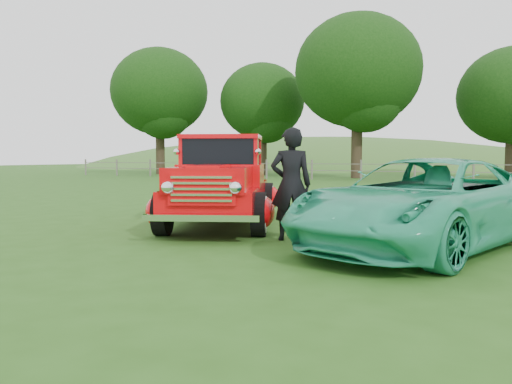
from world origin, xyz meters
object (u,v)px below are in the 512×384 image
at_px(tree_far_west, 160,92).
at_px(red_pickup, 222,185).
at_px(tree_mid_west, 262,102).
at_px(tree_near_west, 358,71).
at_px(teal_sedan, 424,203).
at_px(man, 291,184).

xyz_separation_m(tree_far_west, red_pickup, (18.86, -24.08, -5.69)).
xyz_separation_m(tree_far_west, tree_mid_west, (8.00, 2.00, -0.94)).
height_order(tree_near_west, red_pickup, tree_near_west).
bearing_deg(teal_sedan, man, -155.64).
bearing_deg(tree_mid_west, red_pickup, -67.40).
bearing_deg(tree_mid_west, tree_far_west, -165.96).
bearing_deg(teal_sedan, tree_far_west, 152.62).
bearing_deg(tree_near_west, man, -78.84).
bearing_deg(tree_near_west, teal_sedan, -74.18).
relative_size(teal_sedan, man, 2.64).
bearing_deg(man, red_pickup, -57.21).
distance_m(red_pickup, teal_sedan, 4.13).
bearing_deg(tree_near_west, red_pickup, -82.94).
height_order(tree_far_west, tree_near_west, tree_near_west).
bearing_deg(tree_far_west, teal_sedan, -47.77).
height_order(tree_mid_west, tree_near_west, tree_near_west).
bearing_deg(red_pickup, tree_far_west, 107.23).
height_order(tree_mid_west, man, tree_mid_west).
xyz_separation_m(tree_far_west, man, (20.80, -25.31, -5.57)).
relative_size(red_pickup, man, 2.90).
xyz_separation_m(tree_mid_west, teal_sedan, (14.85, -27.17, -4.88)).
bearing_deg(teal_sedan, red_pickup, -174.84).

